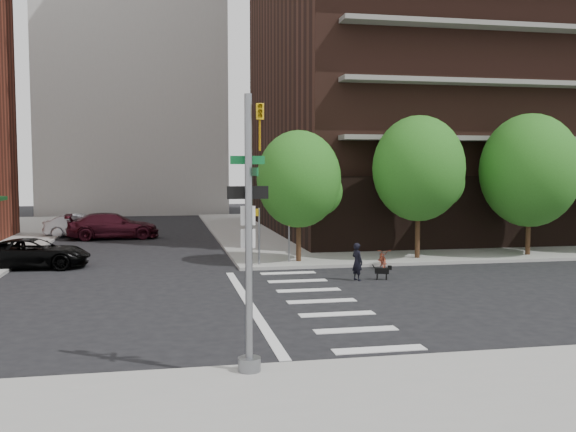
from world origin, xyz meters
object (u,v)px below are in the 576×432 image
(traffic_signal, at_px, (250,255))
(parked_car_silver, at_px, (81,225))
(parked_car_maroon, at_px, (113,226))
(parked_car_black, at_px, (34,253))
(dog_walker, at_px, (357,262))
(scooter, at_px, (383,259))

(traffic_signal, xyz_separation_m, parked_car_silver, (-7.23, 30.73, -1.94))
(parked_car_silver, bearing_deg, parked_car_maroon, -129.83)
(parked_car_black, xyz_separation_m, dog_walker, (13.55, -5.87, 0.08))
(parked_car_silver, relative_size, dog_walker, 3.01)
(traffic_signal, relative_size, parked_car_silver, 1.30)
(parked_car_maroon, distance_m, scooter, 19.77)
(parked_car_maroon, height_order, parked_car_silver, parked_car_maroon)
(parked_car_silver, height_order, scooter, parked_car_silver)
(parked_car_silver, bearing_deg, scooter, -137.46)
(scooter, relative_size, dog_walker, 1.10)
(parked_car_maroon, relative_size, dog_walker, 3.78)
(dog_walker, bearing_deg, parked_car_black, 43.41)
(traffic_signal, relative_size, scooter, 3.56)
(scooter, bearing_deg, parked_car_silver, 143.64)
(scooter, bearing_deg, parked_car_maroon, 142.53)
(parked_car_silver, height_order, dog_walker, dog_walker)
(traffic_signal, xyz_separation_m, parked_car_maroon, (-5.03, 28.88, -1.86))
(parked_car_maroon, xyz_separation_m, scooter, (13.00, -14.88, -0.40))
(traffic_signal, distance_m, dog_walker, 12.80)
(dog_walker, bearing_deg, parked_car_maroon, 8.56)
(parked_car_maroon, distance_m, dog_walker, 20.78)
(traffic_signal, height_order, scooter, traffic_signal)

